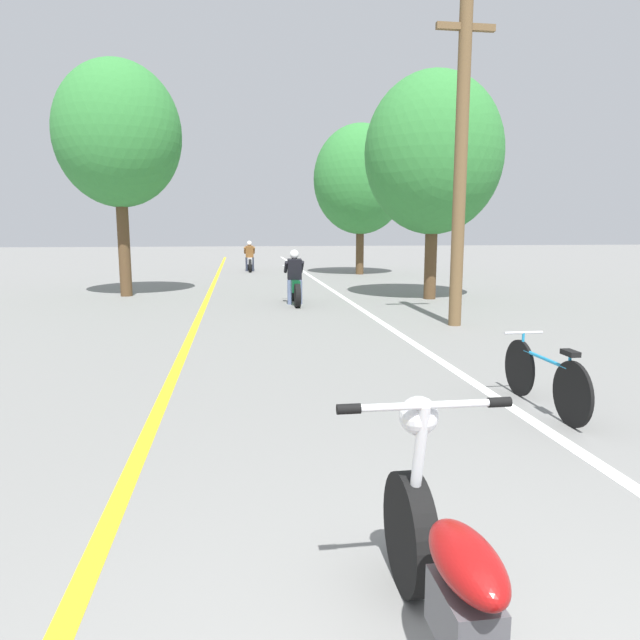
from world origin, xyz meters
TOP-DOWN VIEW (x-y plane):
  - lane_stripe_center at (-1.70, 12.77)m, footprint 0.14×48.00m
  - lane_stripe_edge at (1.96, 12.77)m, footprint 0.14×48.00m
  - utility_pole at (3.29, 9.30)m, footprint 1.10×0.24m
  - roadside_tree_right_near at (4.20, 13.45)m, footprint 3.58×3.23m
  - roadside_tree_right_far at (4.08, 21.83)m, footprint 3.78×3.40m
  - roadside_tree_left at (-3.95, 15.25)m, footprint 3.34×3.01m
  - motorcycle_foreground at (0.00, 0.81)m, footprint 0.84×2.06m
  - motorcycle_rider_lead at (0.52, 12.90)m, footprint 0.50×1.94m
  - motorcycle_rider_far at (-0.35, 24.20)m, footprint 0.50×2.04m
  - bicycle_parked at (2.25, 4.17)m, footprint 0.44×1.67m

SIDE VIEW (x-z plane):
  - lane_stripe_center at x=-1.70m, z-range 0.00..0.01m
  - lane_stripe_edge at x=1.96m, z-range 0.00..0.01m
  - bicycle_parked at x=2.25m, z-range -0.03..0.72m
  - motorcycle_foreground at x=0.00m, z-range -0.13..0.95m
  - motorcycle_rider_far at x=-0.35m, z-range -0.16..1.17m
  - motorcycle_rider_lead at x=0.52m, z-range -0.16..1.18m
  - utility_pole at x=3.29m, z-range 0.09..6.12m
  - roadside_tree_right_near at x=4.20m, z-range 0.84..6.67m
  - roadside_tree_right_far at x=4.08m, z-range 0.80..6.79m
  - roadside_tree_left at x=-3.95m, z-range 1.19..7.46m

